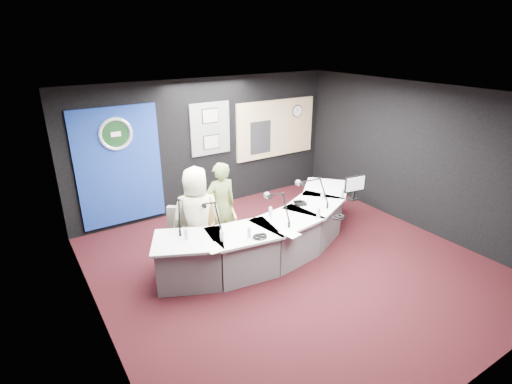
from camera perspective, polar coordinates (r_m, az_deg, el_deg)
ground at (r=6.84m, az=5.12°, el=-10.36°), size 6.00×6.00×0.00m
ceiling at (r=5.86m, az=6.06°, el=13.51°), size 6.00×6.00×0.02m
wall_back at (r=8.65m, az=-6.84°, el=6.69°), size 6.00×0.02×2.80m
wall_front at (r=4.53m, az=30.08°, el=-11.08°), size 6.00×0.02×2.80m
wall_left at (r=5.08m, az=-22.33°, el=-6.05°), size 0.02×6.00×2.80m
wall_right at (r=8.33m, az=22.10°, el=4.63°), size 0.02×6.00×2.80m
broadcast_desk at (r=7.01m, az=2.15°, el=-5.90°), size 4.50×1.90×0.75m
backdrop_panel at (r=8.05m, az=-18.91°, el=3.39°), size 1.60×0.05×2.30m
agency_seal at (r=7.84m, az=-19.41°, el=7.81°), size 0.63×0.07×0.63m
seal_center at (r=7.85m, az=-19.42°, el=7.82°), size 0.48×0.01×0.48m
pinboard at (r=8.56m, az=-6.55°, el=8.96°), size 0.90×0.04×1.10m
framed_photo_upper at (r=8.47m, az=-6.54°, el=10.77°), size 0.34×0.02×0.27m
framed_photo_lower at (r=8.60m, az=-6.38°, el=7.10°), size 0.34×0.02×0.27m
booth_window_frame at (r=9.46m, az=2.85°, el=9.06°), size 2.12×0.06×1.32m
booth_glow at (r=9.45m, az=2.89°, el=9.05°), size 2.00×0.02×1.20m
equipment_rack at (r=9.22m, az=0.64°, el=7.79°), size 0.55×0.02×0.75m
wall_clock at (r=9.72m, az=5.94°, el=11.43°), size 0.28×0.01×0.28m
armchair_left at (r=6.79m, az=-8.25°, el=-6.31°), size 0.73×0.73×0.92m
armchair_right at (r=7.15m, az=-4.99°, el=-3.96°), size 0.77×0.77×1.07m
draped_jacket at (r=6.82m, az=-10.36°, el=-4.81°), size 0.45×0.39×0.70m
person_man at (r=6.62m, az=-8.42°, el=-3.43°), size 0.96×0.80×1.67m
person_woman at (r=7.03m, az=-5.06°, el=-2.02°), size 0.59×0.39×1.60m
computer_monitor at (r=7.51m, az=13.89°, el=1.18°), size 0.46×0.09×0.32m
desk_phone at (r=7.22m, az=6.35°, el=-1.65°), size 0.23×0.20×0.05m
headphones_near at (r=6.82m, az=11.74°, el=-3.52°), size 0.21×0.21×0.04m
headphones_far at (r=6.08m, az=0.55°, el=-6.34°), size 0.24×0.24×0.04m
paper_stack at (r=5.83m, az=-6.12°, el=-7.95°), size 0.21×0.31×0.00m
notepad at (r=6.21m, az=4.86°, el=-5.91°), size 0.26×0.33×0.00m
boom_mic_a at (r=6.38m, az=-10.76°, el=-2.50°), size 0.40×0.67×0.60m
boom_mic_b at (r=6.19m, az=-6.44°, el=-3.02°), size 0.16×0.74×0.60m
boom_mic_c at (r=6.49m, az=3.13°, el=-1.67°), size 0.16×0.74×0.60m
boom_mic_d at (r=7.17m, az=8.13°, el=0.47°), size 0.33×0.70×0.60m
water_bottles at (r=6.60m, az=3.45°, el=-3.27°), size 3.20×0.62×0.18m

